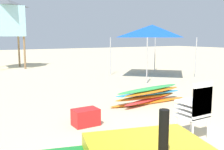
{
  "coord_description": "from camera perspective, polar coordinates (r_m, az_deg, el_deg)",
  "views": [
    {
      "loc": [
        -2.98,
        -2.39,
        1.91
      ],
      "look_at": [
        0.38,
        3.14,
        0.98
      ],
      "focal_mm": 41.96,
      "sensor_mm": 36.0,
      "label": 1
    }
  ],
  "objects": [
    {
      "name": "lifeguard_tower",
      "position": [
        17.4,
        -21.97,
        11.55
      ],
      "size": [
        1.98,
        1.98,
        4.22
      ],
      "color": "olive",
      "rests_on": "ground"
    },
    {
      "name": "stacked_plastic_chairs",
      "position": [
        5.13,
        17.99,
        -6.41
      ],
      "size": [
        0.48,
        0.48,
        1.11
      ],
      "color": "white",
      "rests_on": "ground"
    },
    {
      "name": "popup_canopy",
      "position": [
        13.0,
        8.74,
        9.44
      ],
      "size": [
        3.0,
        3.0,
        2.52
      ],
      "color": "#B2B2B7",
      "rests_on": "ground"
    },
    {
      "name": "surfboard_pile",
      "position": [
        7.71,
        8.16,
        -4.39
      ],
      "size": [
        2.58,
        0.77,
        0.48
      ],
      "color": "orange",
      "rests_on": "ground"
    },
    {
      "name": "cooler_box",
      "position": [
        5.81,
        -5.76,
        -9.13
      ],
      "size": [
        0.55,
        0.38,
        0.37
      ],
      "primitive_type": "cube",
      "color": "red",
      "rests_on": "ground"
    }
  ]
}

